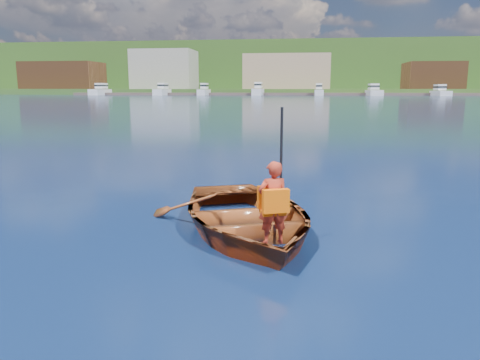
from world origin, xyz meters
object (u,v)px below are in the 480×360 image
(child_paddler, at_px, (273,202))
(dock, at_px, (315,94))
(rowboat, at_px, (245,216))
(marina_yachts, at_px, (308,91))

(child_paddler, relative_size, dock, 0.01)
(rowboat, height_order, marina_yachts, marina_yachts)
(child_paddler, bearing_deg, marina_yachts, 89.33)
(dock, bearing_deg, marina_yachts, -118.27)
(marina_yachts, bearing_deg, child_paddler, -90.67)
(rowboat, height_order, dock, dock)
(rowboat, relative_size, child_paddler, 2.51)
(rowboat, xyz_separation_m, child_paddler, (0.46, -0.79, 0.42))
(rowboat, relative_size, marina_yachts, 0.03)
(child_paddler, xyz_separation_m, dock, (4.20, 149.24, -0.26))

